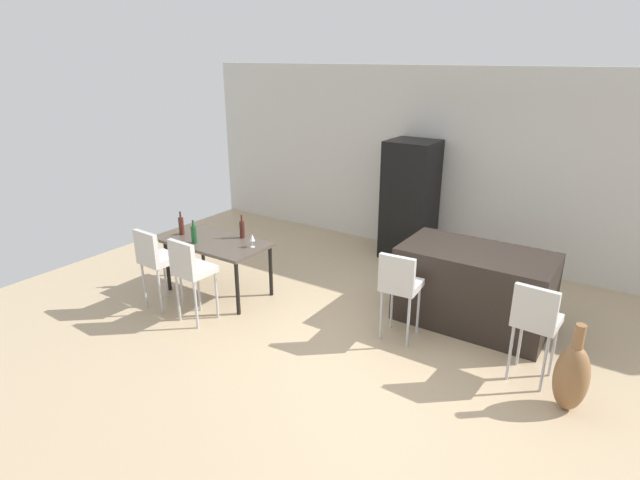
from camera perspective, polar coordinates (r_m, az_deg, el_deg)
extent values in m
plane|color=tan|center=(5.88, 6.47, -11.25)|extent=(10.00, 10.00, 0.00)
cube|color=beige|center=(8.04, 17.07, 7.73)|extent=(10.00, 0.12, 2.90)
cube|color=black|center=(6.30, 16.83, -5.09)|extent=(1.71, 0.94, 0.92)
cube|color=beige|center=(5.72, 9.09, -4.98)|extent=(0.43, 0.43, 0.08)
cube|color=beige|center=(5.48, 8.57, -3.56)|extent=(0.40, 0.09, 0.36)
cylinder|color=#B2B2B7|center=(6.05, 8.03, -7.08)|extent=(0.03, 0.03, 0.61)
cylinder|color=#B2B2B7|center=(5.96, 10.91, -7.72)|extent=(0.03, 0.03, 0.61)
cylinder|color=#B2B2B7|center=(5.79, 6.83, -8.36)|extent=(0.03, 0.03, 0.61)
cylinder|color=#B2B2B7|center=(5.69, 9.83, -9.06)|extent=(0.03, 0.03, 0.61)
cube|color=beige|center=(5.36, 23.08, -8.21)|extent=(0.42, 0.42, 0.08)
cube|color=beige|center=(5.12, 22.92, -6.80)|extent=(0.40, 0.08, 0.36)
cylinder|color=#B2B2B7|center=(5.69, 21.47, -10.26)|extent=(0.03, 0.03, 0.61)
cylinder|color=#B2B2B7|center=(5.64, 24.62, -11.04)|extent=(0.03, 0.03, 0.61)
cylinder|color=#B2B2B7|center=(5.42, 20.48, -11.72)|extent=(0.03, 0.03, 0.61)
cylinder|color=#B2B2B7|center=(5.36, 23.79, -12.57)|extent=(0.03, 0.03, 0.61)
cube|color=#4C4238|center=(6.83, -11.47, -0.29)|extent=(1.38, 0.77, 0.04)
cylinder|color=black|center=(7.59, -12.97, -1.28)|extent=(0.05, 0.05, 0.70)
cylinder|color=black|center=(6.78, -5.53, -3.46)|extent=(0.05, 0.05, 0.70)
cylinder|color=black|center=(7.20, -16.67, -2.82)|extent=(0.05, 0.05, 0.70)
cylinder|color=black|center=(6.34, -9.22, -5.37)|extent=(0.05, 0.05, 0.70)
cube|color=beige|center=(6.65, -17.48, -2.03)|extent=(0.42, 0.42, 0.08)
cube|color=beige|center=(6.49, -18.87, -0.67)|extent=(0.40, 0.08, 0.36)
cylinder|color=#B2B2B7|center=(6.99, -16.92, -3.97)|extent=(0.03, 0.03, 0.61)
cylinder|color=#B2B2B7|center=(6.75, -15.28, -4.66)|extent=(0.03, 0.03, 0.61)
cylinder|color=#B2B2B7|center=(6.82, -19.05, -4.80)|extent=(0.03, 0.03, 0.61)
cylinder|color=#B2B2B7|center=(6.58, -17.45, -5.55)|extent=(0.03, 0.03, 0.61)
cube|color=beige|center=(6.20, -13.80, -3.27)|extent=(0.42, 0.42, 0.08)
cube|color=beige|center=(6.03, -15.20, -1.84)|extent=(0.40, 0.08, 0.36)
cylinder|color=#B2B2B7|center=(6.55, -13.41, -5.27)|extent=(0.03, 0.03, 0.61)
cylinder|color=#B2B2B7|center=(6.33, -11.50, -6.04)|extent=(0.03, 0.03, 0.61)
cylinder|color=#B2B2B7|center=(6.37, -15.58, -6.21)|extent=(0.03, 0.03, 0.61)
cylinder|color=#B2B2B7|center=(6.14, -13.70, -7.05)|extent=(0.03, 0.03, 0.61)
cylinder|color=#471E19|center=(6.85, -8.70, 1.15)|extent=(0.07, 0.07, 0.23)
cylinder|color=#471E19|center=(6.80, -8.77, 2.42)|extent=(0.02, 0.02, 0.09)
cylinder|color=#194723|center=(6.78, -13.91, 0.61)|extent=(0.07, 0.07, 0.23)
cylinder|color=#194723|center=(6.74, -14.02, 1.85)|extent=(0.03, 0.03, 0.08)
cylinder|color=#471E19|center=(7.15, -15.24, 1.51)|extent=(0.07, 0.07, 0.24)
cylinder|color=#471E19|center=(7.10, -15.36, 2.75)|extent=(0.02, 0.02, 0.09)
cylinder|color=silver|center=(6.54, -7.54, -0.76)|extent=(0.06, 0.06, 0.00)
cylinder|color=silver|center=(6.52, -7.56, -0.42)|extent=(0.01, 0.01, 0.08)
cone|color=silver|center=(6.49, -7.59, 0.28)|extent=(0.07, 0.07, 0.09)
cube|color=black|center=(8.04, 10.01, 4.41)|extent=(0.72, 0.68, 1.84)
ellipsoid|color=brown|center=(5.22, 26.26, -13.66)|extent=(0.30, 0.30, 0.65)
cylinder|color=brown|center=(5.02, 27.00, -9.62)|extent=(0.09, 0.09, 0.23)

